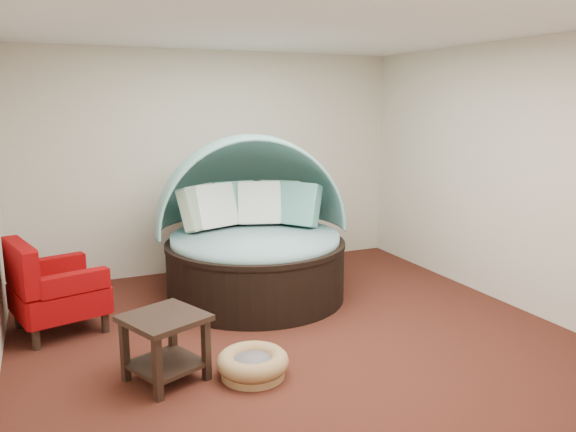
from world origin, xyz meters
name	(u,v)px	position (x,y,z in m)	size (l,w,h in m)	color
floor	(295,337)	(0.00, 0.00, 0.00)	(5.00, 5.00, 0.00)	#4C1D15
wall_back	(215,162)	(0.00, 2.50, 1.40)	(5.00, 5.00, 0.00)	beige
wall_front	(506,260)	(0.00, -2.50, 1.40)	(5.00, 5.00, 0.00)	beige
wall_right	(509,175)	(2.50, 0.00, 1.40)	(5.00, 5.00, 0.00)	beige
ceiling	(296,25)	(0.00, 0.00, 2.80)	(5.00, 5.00, 0.00)	white
canopy_daybed	(253,222)	(0.07, 1.29, 0.85)	(2.34, 2.28, 1.82)	black
pet_basket	(253,364)	(-0.63, -0.57, 0.11)	(0.62, 0.62, 0.20)	olive
red_armchair	(52,289)	(-2.06, 1.04, 0.42)	(0.95, 0.95, 0.92)	black
side_table	(165,338)	(-1.28, -0.35, 0.35)	(0.74, 0.74, 0.54)	black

